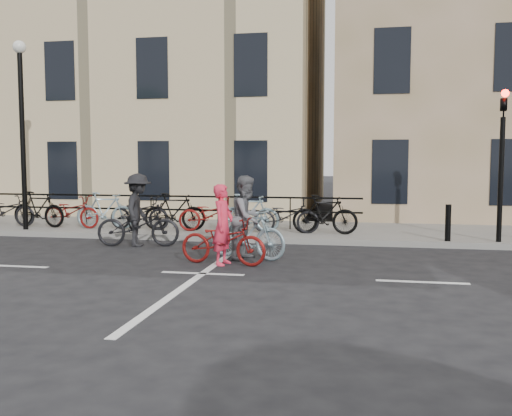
% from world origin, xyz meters
% --- Properties ---
extents(ground, '(120.00, 120.00, 0.00)m').
position_xyz_m(ground, '(0.00, 0.00, 0.00)').
color(ground, black).
rests_on(ground, ground).
extents(sidewalk, '(46.00, 4.00, 0.15)m').
position_xyz_m(sidewalk, '(-4.00, 6.00, 0.07)').
color(sidewalk, slate).
rests_on(sidewalk, ground).
extents(building_west, '(20.00, 10.00, 10.00)m').
position_xyz_m(building_west, '(-9.00, 13.00, 5.15)').
color(building_west, '#C9B688').
rests_on(building_west, sidewalk).
extents(traffic_light, '(0.18, 0.30, 3.90)m').
position_xyz_m(traffic_light, '(6.20, 4.34, 2.45)').
color(traffic_light, black).
rests_on(traffic_light, sidewalk).
extents(lamp_post, '(0.36, 0.36, 5.28)m').
position_xyz_m(lamp_post, '(-6.50, 4.40, 3.49)').
color(lamp_post, black).
rests_on(lamp_post, sidewalk).
extents(bollard_east, '(0.14, 0.14, 0.90)m').
position_xyz_m(bollard_east, '(5.00, 4.25, 0.60)').
color(bollard_east, black).
rests_on(bollard_east, sidewalk).
extents(parked_bikes, '(11.45, 1.23, 1.05)m').
position_xyz_m(parked_bikes, '(-2.82, 5.04, 0.65)').
color(parked_bikes, black).
rests_on(parked_bikes, sidewalk).
extents(cyclist_pink, '(1.93, 0.93, 1.65)m').
position_xyz_m(cyclist_pink, '(0.15, 0.99, 0.57)').
color(cyclist_pink, maroon).
rests_on(cyclist_pink, ground).
extents(cyclist_grey, '(1.93, 1.12, 1.80)m').
position_xyz_m(cyclist_grey, '(0.50, 1.72, 0.73)').
color(cyclist_grey, '#7C98A2').
rests_on(cyclist_grey, ground).
extents(cyclist_dark, '(2.12, 1.26, 1.80)m').
position_xyz_m(cyclist_dark, '(-2.50, 2.96, 0.71)').
color(cyclist_dark, black).
rests_on(cyclist_dark, ground).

